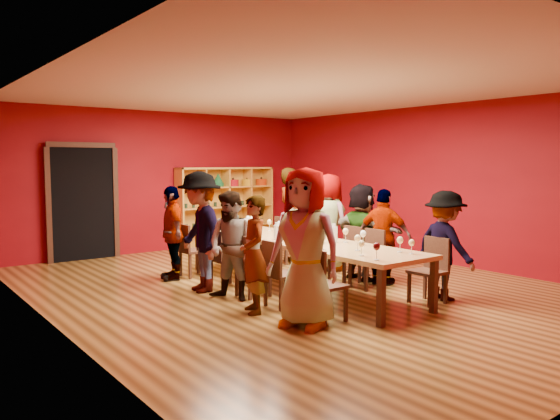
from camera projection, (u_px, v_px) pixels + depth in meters
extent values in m
cube|color=brown|center=(296.00, 288.00, 8.36)|extent=(7.10, 9.10, 0.02)
cube|color=#69050C|center=(165.00, 181.00, 11.80)|extent=(7.10, 0.02, 3.00)
cube|color=#69050C|center=(53.00, 199.00, 6.10)|extent=(0.02, 9.10, 3.00)
cube|color=#69050C|center=(439.00, 184.00, 10.35)|extent=(0.02, 9.10, 3.00)
cube|color=beige|center=(296.00, 88.00, 8.10)|extent=(7.10, 9.10, 0.02)
cube|color=tan|center=(296.00, 241.00, 8.30)|extent=(1.10, 4.50, 0.06)
cube|color=black|center=(381.00, 298.00, 6.32)|extent=(0.08, 0.08, 0.69)
cube|color=black|center=(198.00, 250.00, 9.75)|extent=(0.08, 0.08, 0.69)
cube|color=black|center=(434.00, 286.00, 6.91)|extent=(0.08, 0.08, 0.69)
cube|color=black|center=(244.00, 245.00, 10.34)|extent=(0.08, 0.08, 0.69)
cube|color=black|center=(82.00, 204.00, 10.69)|extent=(1.20, 0.14, 2.20)
cube|color=black|center=(81.00, 145.00, 10.53)|extent=(1.32, 0.06, 0.10)
cube|color=black|center=(48.00, 206.00, 10.24)|extent=(0.10, 0.06, 2.20)
cube|color=black|center=(116.00, 203.00, 11.03)|extent=(0.10, 0.06, 2.20)
cube|color=gold|center=(179.00, 209.00, 11.80)|extent=(0.04, 0.40, 1.80)
cube|color=gold|center=(267.00, 204.00, 13.23)|extent=(0.04, 0.40, 1.80)
cube|color=gold|center=(226.00, 168.00, 12.44)|extent=(2.40, 0.40, 0.04)
cube|color=gold|center=(226.00, 244.00, 12.59)|extent=(2.40, 0.40, 0.04)
cube|color=gold|center=(222.00, 206.00, 12.67)|extent=(2.40, 0.02, 1.80)
cube|color=gold|center=(226.00, 226.00, 12.55)|extent=(2.36, 0.38, 0.03)
cube|color=gold|center=(226.00, 207.00, 12.52)|extent=(2.36, 0.38, 0.03)
cube|color=gold|center=(226.00, 187.00, 12.48)|extent=(2.36, 0.38, 0.03)
cube|color=gold|center=(203.00, 208.00, 12.15)|extent=(0.03, 0.38, 1.76)
cube|color=gold|center=(226.00, 207.00, 12.52)|extent=(0.03, 0.38, 1.76)
cube|color=gold|center=(248.00, 205.00, 12.88)|extent=(0.03, 0.38, 1.76)
cylinder|color=#C1380B|center=(186.00, 184.00, 11.86)|extent=(0.26, 0.26, 0.15)
sphere|color=black|center=(186.00, 180.00, 11.85)|extent=(0.05, 0.05, 0.05)
cylinder|color=navy|center=(203.00, 184.00, 12.10)|extent=(0.26, 0.26, 0.15)
sphere|color=black|center=(203.00, 179.00, 12.10)|extent=(0.05, 0.05, 0.05)
cylinder|color=#196437|center=(218.00, 185.00, 12.35)|extent=(0.26, 0.26, 0.08)
cone|color=#196437|center=(218.00, 178.00, 12.34)|extent=(0.24, 0.24, 0.22)
cylinder|color=#AE1320|center=(233.00, 183.00, 12.59)|extent=(0.26, 0.26, 0.15)
sphere|color=black|center=(233.00, 179.00, 12.58)|extent=(0.05, 0.05, 0.05)
cylinder|color=gold|center=(247.00, 182.00, 12.83)|extent=(0.26, 0.26, 0.15)
sphere|color=black|center=(247.00, 178.00, 12.82)|extent=(0.05, 0.05, 0.05)
cylinder|color=#C1380B|center=(261.00, 182.00, 13.07)|extent=(0.26, 0.26, 0.15)
sphere|color=black|center=(261.00, 178.00, 13.06)|extent=(0.05, 0.05, 0.05)
cylinder|color=#1B311F|center=(186.00, 226.00, 11.93)|extent=(0.07, 0.07, 0.10)
cylinder|color=#1B311F|center=(194.00, 226.00, 12.04)|extent=(0.07, 0.07, 0.10)
cylinder|color=#1B311F|center=(201.00, 225.00, 12.16)|extent=(0.07, 0.07, 0.10)
cylinder|color=#1B311F|center=(208.00, 225.00, 12.27)|extent=(0.07, 0.07, 0.10)
cylinder|color=#1B311F|center=(216.00, 224.00, 12.38)|extent=(0.07, 0.07, 0.10)
cylinder|color=#1B311F|center=(223.00, 223.00, 12.49)|extent=(0.07, 0.07, 0.10)
cylinder|color=#1B311F|center=(229.00, 223.00, 12.60)|extent=(0.07, 0.07, 0.10)
cylinder|color=#1B311F|center=(236.00, 222.00, 12.72)|extent=(0.07, 0.07, 0.10)
cylinder|color=#1B311F|center=(243.00, 222.00, 12.83)|extent=(0.07, 0.07, 0.10)
cylinder|color=#1B311F|center=(249.00, 221.00, 12.94)|extent=(0.07, 0.07, 0.10)
cylinder|color=#1B311F|center=(256.00, 221.00, 13.05)|extent=(0.07, 0.07, 0.10)
cylinder|color=#1B311F|center=(262.00, 220.00, 13.16)|extent=(0.07, 0.07, 0.10)
cylinder|color=#1B311F|center=(186.00, 206.00, 11.89)|extent=(0.07, 0.07, 0.10)
cylinder|color=#1B311F|center=(194.00, 205.00, 12.00)|extent=(0.07, 0.07, 0.10)
cylinder|color=#1B311F|center=(201.00, 205.00, 12.12)|extent=(0.07, 0.07, 0.10)
cylinder|color=#1B311F|center=(208.00, 205.00, 12.23)|extent=(0.07, 0.07, 0.10)
cylinder|color=#1B311F|center=(215.00, 204.00, 12.34)|extent=(0.07, 0.07, 0.10)
cylinder|color=#1B311F|center=(222.00, 204.00, 12.45)|extent=(0.07, 0.07, 0.10)
cylinder|color=#1B311F|center=(229.00, 204.00, 12.56)|extent=(0.07, 0.07, 0.10)
cylinder|color=#1B311F|center=(236.00, 203.00, 12.68)|extent=(0.07, 0.07, 0.10)
cylinder|color=#1B311F|center=(243.00, 203.00, 12.79)|extent=(0.07, 0.07, 0.10)
cylinder|color=#1B311F|center=(249.00, 202.00, 12.90)|extent=(0.07, 0.07, 0.10)
cylinder|color=#1B311F|center=(256.00, 202.00, 13.01)|extent=(0.07, 0.07, 0.10)
cylinder|color=#1B311F|center=(262.00, 202.00, 13.12)|extent=(0.07, 0.07, 0.10)
cube|color=black|center=(326.00, 286.00, 6.56)|extent=(0.42, 0.42, 0.04)
cube|color=black|center=(314.00, 268.00, 6.42)|extent=(0.04, 0.40, 0.44)
cube|color=black|center=(325.00, 310.00, 6.34)|extent=(0.04, 0.04, 0.41)
cube|color=black|center=(346.00, 305.00, 6.55)|extent=(0.04, 0.04, 0.41)
cube|color=black|center=(306.00, 304.00, 6.61)|extent=(0.04, 0.04, 0.41)
cube|color=black|center=(327.00, 299.00, 6.82)|extent=(0.04, 0.04, 0.41)
imported|color=#5474AE|center=(305.00, 248.00, 6.31)|extent=(0.81, 1.03, 1.86)
cube|color=black|center=(283.00, 275.00, 7.22)|extent=(0.42, 0.42, 0.04)
cube|color=black|center=(272.00, 258.00, 7.08)|extent=(0.04, 0.40, 0.44)
cube|color=black|center=(281.00, 296.00, 7.00)|extent=(0.04, 0.04, 0.41)
cube|color=black|center=(301.00, 292.00, 7.21)|extent=(0.04, 0.04, 0.41)
cube|color=black|center=(266.00, 291.00, 7.27)|extent=(0.04, 0.04, 0.41)
cube|color=black|center=(286.00, 287.00, 7.48)|extent=(0.04, 0.04, 0.41)
imported|color=beige|center=(254.00, 254.00, 6.90)|extent=(0.57, 0.65, 1.50)
cube|color=black|center=(253.00, 266.00, 7.78)|extent=(0.42, 0.42, 0.04)
cube|color=black|center=(242.00, 251.00, 7.64)|extent=(0.04, 0.40, 0.44)
cube|color=black|center=(250.00, 286.00, 7.56)|extent=(0.04, 0.04, 0.41)
cube|color=black|center=(270.00, 282.00, 7.77)|extent=(0.04, 0.04, 0.41)
cube|color=black|center=(237.00, 282.00, 7.83)|extent=(0.04, 0.04, 0.41)
cube|color=black|center=(256.00, 278.00, 8.04)|extent=(0.04, 0.04, 0.41)
imported|color=silver|center=(232.00, 246.00, 7.54)|extent=(0.66, 0.84, 1.52)
cube|color=black|center=(226.00, 259.00, 8.35)|extent=(0.42, 0.42, 0.04)
cube|color=black|center=(216.00, 245.00, 8.21)|extent=(0.04, 0.40, 0.44)
cube|color=black|center=(223.00, 277.00, 8.13)|extent=(0.04, 0.04, 0.41)
cube|color=black|center=(242.00, 274.00, 8.34)|extent=(0.04, 0.04, 0.41)
cube|color=black|center=(211.00, 273.00, 8.40)|extent=(0.04, 0.04, 0.41)
cube|color=black|center=(230.00, 271.00, 8.61)|extent=(0.04, 0.04, 0.41)
imported|color=#151B3B|center=(200.00, 232.00, 8.04)|extent=(0.67, 1.22, 1.78)
cube|color=black|center=(194.00, 251.00, 9.16)|extent=(0.42, 0.42, 0.04)
cube|color=black|center=(184.00, 238.00, 9.03)|extent=(0.04, 0.40, 0.44)
cube|color=black|center=(190.00, 267.00, 8.94)|extent=(0.04, 0.04, 0.41)
cube|color=black|center=(208.00, 264.00, 9.15)|extent=(0.04, 0.04, 0.41)
cube|color=black|center=(181.00, 264.00, 9.21)|extent=(0.04, 0.04, 0.41)
cube|color=black|center=(198.00, 261.00, 9.42)|extent=(0.04, 0.04, 0.41)
imported|color=#525258|center=(172.00, 233.00, 8.89)|extent=(0.62, 0.97, 1.53)
cube|color=black|center=(428.00, 272.00, 7.39)|extent=(0.42, 0.42, 0.04)
cube|color=black|center=(437.00, 253.00, 7.48)|extent=(0.04, 0.40, 0.44)
cube|color=black|center=(430.00, 292.00, 7.17)|extent=(0.04, 0.04, 0.41)
cube|color=black|center=(445.00, 289.00, 7.38)|extent=(0.04, 0.04, 0.41)
cube|color=black|center=(409.00, 288.00, 7.44)|extent=(0.04, 0.04, 0.41)
cube|color=black|center=(425.00, 284.00, 7.65)|extent=(0.04, 0.04, 0.41)
imported|color=silver|center=(445.00, 245.00, 7.58)|extent=(0.56, 1.03, 1.52)
cube|color=black|center=(366.00, 260.00, 8.29)|extent=(0.42, 0.42, 0.04)
cube|color=black|center=(375.00, 243.00, 8.39)|extent=(0.04, 0.40, 0.44)
cube|color=black|center=(366.00, 278.00, 8.08)|extent=(0.04, 0.04, 0.41)
cube|color=black|center=(382.00, 275.00, 8.28)|extent=(0.04, 0.04, 0.41)
cube|color=black|center=(350.00, 274.00, 8.35)|extent=(0.04, 0.04, 0.41)
cube|color=black|center=(365.00, 271.00, 8.55)|extent=(0.04, 0.04, 0.41)
imported|color=#5A76BB|center=(384.00, 237.00, 8.50)|extent=(0.71, 0.97, 1.50)
cube|color=black|center=(344.00, 256.00, 8.67)|extent=(0.42, 0.42, 0.04)
cube|color=black|center=(353.00, 240.00, 8.76)|extent=(0.04, 0.40, 0.44)
cube|color=black|center=(344.00, 273.00, 8.45)|extent=(0.04, 0.04, 0.41)
cube|color=black|center=(359.00, 270.00, 8.65)|extent=(0.04, 0.04, 0.41)
cube|color=black|center=(329.00, 269.00, 8.72)|extent=(0.04, 0.04, 0.41)
cube|color=black|center=(344.00, 267.00, 8.92)|extent=(0.04, 0.04, 0.41)
imported|color=silver|center=(362.00, 232.00, 8.87)|extent=(0.50, 1.48, 1.57)
cube|color=black|center=(307.00, 249.00, 9.40)|extent=(0.42, 0.42, 0.04)
cube|color=black|center=(315.00, 234.00, 9.49)|extent=(0.04, 0.40, 0.44)
cube|color=black|center=(306.00, 264.00, 9.18)|extent=(0.04, 0.04, 0.41)
cube|color=black|center=(321.00, 262.00, 9.38)|extent=(0.04, 0.04, 0.41)
cube|color=black|center=(293.00, 261.00, 9.45)|extent=(0.04, 0.04, 0.41)
cube|color=black|center=(308.00, 259.00, 9.65)|extent=(0.04, 0.04, 0.41)
imported|color=#BD7F8B|center=(328.00, 222.00, 9.66)|extent=(0.54, 0.88, 1.71)
cube|color=black|center=(273.00, 242.00, 10.16)|extent=(0.42, 0.42, 0.04)
cube|color=black|center=(282.00, 229.00, 10.25)|extent=(0.04, 0.40, 0.44)
cube|color=black|center=(272.00, 256.00, 9.94)|extent=(0.04, 0.04, 0.41)
cube|color=black|center=(286.00, 254.00, 10.15)|extent=(0.04, 0.04, 0.41)
cube|color=black|center=(261.00, 254.00, 10.21)|extent=(0.04, 0.04, 0.41)
cube|color=black|center=(275.00, 252.00, 10.42)|extent=(0.04, 0.04, 0.41)
imported|color=#5986B7|center=(291.00, 215.00, 10.36)|extent=(0.62, 0.75, 1.81)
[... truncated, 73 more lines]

